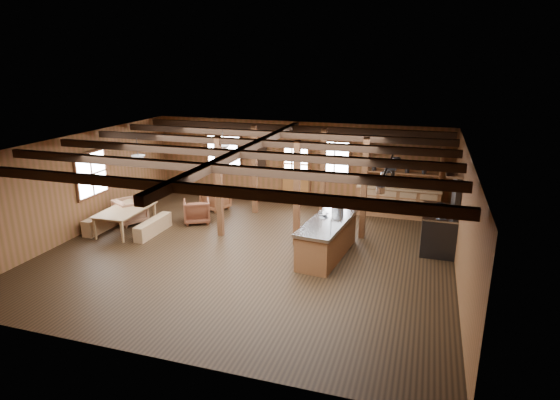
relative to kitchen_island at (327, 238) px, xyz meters
The scene contains 22 objects.
room 2.20m from the kitchen_island, 166.51° to the right, with size 10.04×9.04×2.84m.
ceiling_joists 2.95m from the kitchen_island, behind, with size 9.80×8.82×0.18m.
timber_posts 2.34m from the kitchen_island, 131.35° to the left, with size 3.95×2.35×2.80m.
back_door 4.45m from the kitchen_island, 115.97° to the left, with size 1.02×0.08×2.15m.
window_back_left 6.15m from the kitchen_island, 138.66° to the left, with size 1.32×0.06×1.32m.
window_back_right 4.20m from the kitchen_island, 99.11° to the left, with size 1.02×0.06×1.32m.
window_left 6.99m from the kitchen_island, behind, with size 0.14×1.24×1.32m.
notice_boards 5.39m from the kitchen_island, 130.76° to the left, with size 1.08×0.03×0.90m.
back_counter 4.01m from the kitchen_island, 68.68° to the left, with size 2.55×0.60×2.45m.
pendant_lamps 4.58m from the kitchen_island, behind, with size 1.86×2.36×0.66m.
pot_rack 2.29m from the kitchen_island, ahead, with size 0.32×3.00×0.39m.
kitchen_island is the anchor object (origin of this frame).
step_stool 0.79m from the kitchen_island, 148.10° to the left, with size 0.44×0.31×0.39m, color olive.
commercial_range 3.05m from the kitchen_island, 27.47° to the left, with size 0.89×1.74×2.14m.
dining_table 5.84m from the kitchen_island, behind, with size 1.86×1.04×0.65m, color olive.
bench_wall 6.60m from the kitchen_island, behind, with size 0.32×1.69×0.46m, color olive.
bench_aisle 5.01m from the kitchen_island, behind, with size 0.29×1.54×0.42m, color olive.
armchair_a 4.47m from the kitchen_island, 163.12° to the left, with size 0.76×0.78×0.71m, color #5D2E1B.
armchair_b 5.01m from the kitchen_island, 148.48° to the left, with size 0.74×0.76×0.69m, color brown.
armchair_c 6.18m from the kitchen_island, behind, with size 0.80×0.82×0.75m, color #9C6647.
counter_pot 0.95m from the kitchen_island, 82.14° to the left, with size 0.31×0.31×0.19m, color silver.
bowl 0.64m from the kitchen_island, 116.59° to the left, with size 0.25×0.25×0.06m, color silver.
Camera 1 is at (4.11, -10.23, 4.77)m, focal length 30.00 mm.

